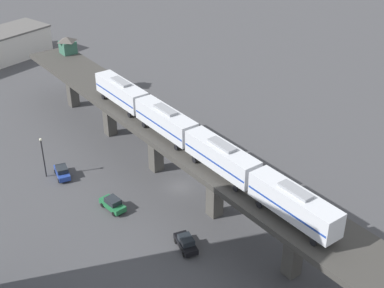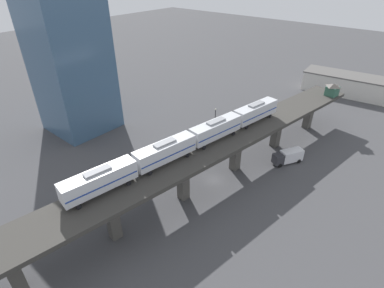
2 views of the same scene
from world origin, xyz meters
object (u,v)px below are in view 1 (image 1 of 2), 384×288
street_car_green (113,204)px  delivery_truck (153,123)px  subway_train (192,137)px  street_car_blue (62,172)px  street_car_black (186,243)px  signal_hut (68,45)px  street_lamp (43,154)px

street_car_green → delivery_truck: 23.93m
subway_train → street_car_green: subway_train is taller
street_car_blue → delivery_truck: size_ratio=0.64×
street_car_green → delivery_truck: delivery_truck is taller
street_car_blue → street_car_black: same height
subway_train → street_car_green: (-8.48, 7.73, -10.56)m
signal_hut → street_car_black: bearing=-109.7°
delivery_truck → street_lamp: (-21.83, 1.19, 2.35)m
signal_hut → street_car_blue: bearing=-128.1°
subway_train → street_car_black: subway_train is taller
signal_hut → street_lamp: (-21.63, -23.44, -6.65)m
subway_train → signal_hut: (11.22, 45.62, -0.74)m
street_car_blue → delivery_truck: (20.09, 0.77, 0.82)m
subway_train → street_car_black: 14.10m
subway_train → signal_hut: bearing=76.2°
subway_train → street_car_blue: size_ratio=10.44×
street_car_blue → street_lamp: street_lamp is taller
signal_hut → delivery_truck: (0.21, -24.63, -9.00)m
delivery_truck → street_car_green: bearing=-146.3°
subway_train → street_lamp: size_ratio=7.15×
street_lamp → street_car_green: bearing=-82.4°
street_car_black → delivery_truck: size_ratio=0.64×
street_car_blue → street_lamp: bearing=131.6°
signal_hut → street_car_green: size_ratio=0.82×
signal_hut → street_car_black: 55.59m
subway_train → street_lamp: 25.59m
delivery_truck → street_lamp: 21.99m
street_car_green → street_car_black: size_ratio=0.95×
signal_hut → street_car_green: 43.82m
signal_hut → street_car_green: bearing=-117.5°
street_lamp → subway_train: bearing=-64.9°
subway_train → delivery_truck: subway_train is taller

